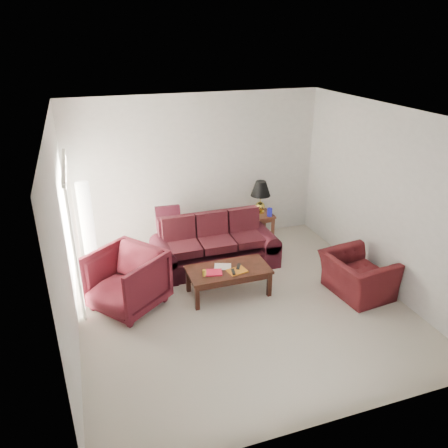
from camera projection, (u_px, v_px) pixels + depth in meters
name	position (u px, v px, depth m)	size (l,w,h in m)	color
floor	(241.00, 304.00, 7.03)	(5.00, 5.00, 0.00)	beige
blinds	(73.00, 231.00, 7.02)	(0.10, 2.00, 2.16)	silver
sofa	(215.00, 244.00, 7.98)	(2.27, 0.98, 0.93)	black
throw_pillow	(168.00, 218.00, 8.36)	(0.47, 0.13, 0.47)	black
end_table	(259.00, 227.00, 9.10)	(0.53, 0.53, 0.58)	#523A1C
table_lamp	(260.00, 197.00, 8.92)	(0.41, 0.41, 0.68)	gold
clock	(254.00, 215.00, 8.75)	(0.12, 0.04, 0.12)	silver
blue_canister	(270.00, 212.00, 8.84)	(0.10, 0.10, 0.17)	#1D1DBE
picture_frame	(250.00, 207.00, 9.11)	(0.13, 0.02, 0.16)	silver
floor_lamp	(87.00, 225.00, 7.84)	(0.27, 0.27, 1.66)	white
armchair_left	(126.00, 280.00, 6.78)	(1.02, 1.05, 0.95)	#461018
armchair_right	(357.00, 275.00, 7.18)	(1.05, 0.92, 0.68)	#3B0D11
coffee_table	(228.00, 281.00, 7.22)	(1.34, 0.67, 0.47)	black
magazine_red	(213.00, 273.00, 6.99)	(0.29, 0.22, 0.02)	#B5122D
magazine_white	(223.00, 267.00, 7.17)	(0.27, 0.20, 0.02)	white
magazine_orange	(237.00, 271.00, 7.04)	(0.30, 0.22, 0.02)	#BD6816
remote_a	(233.00, 272.00, 6.98)	(0.05, 0.17, 0.02)	black
remote_b	(238.00, 266.00, 7.14)	(0.05, 0.18, 0.02)	black
yellow_glass	(204.00, 273.00, 6.89)	(0.06, 0.06, 0.11)	gold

